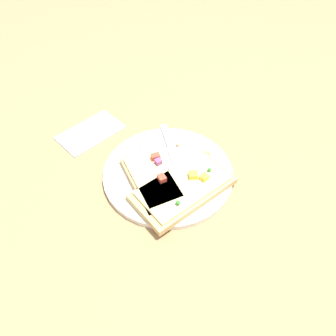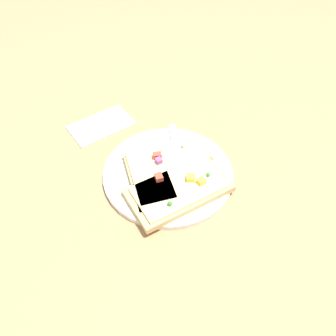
# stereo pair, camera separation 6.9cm
# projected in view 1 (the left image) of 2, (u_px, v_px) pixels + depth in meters

# --- Properties ---
(ground_plane) EXTENTS (4.00, 4.00, 0.00)m
(ground_plane) POSITION_uv_depth(u_px,v_px,m) (168.00, 175.00, 0.70)
(ground_plane) COLOR #9E7A51
(plate) EXTENTS (0.28, 0.28, 0.01)m
(plate) POSITION_uv_depth(u_px,v_px,m) (168.00, 173.00, 0.70)
(plate) COLOR silver
(plate) RESTS_ON ground
(fork) EXTENTS (0.11, 0.18, 0.01)m
(fork) POSITION_uv_depth(u_px,v_px,m) (150.00, 172.00, 0.69)
(fork) COLOR silver
(fork) RESTS_ON plate
(knife) EXTENTS (0.12, 0.19, 0.01)m
(knife) POSITION_uv_depth(u_px,v_px,m) (172.00, 150.00, 0.73)
(knife) COLOR silver
(knife) RESTS_ON plate
(pizza_slice_main) EXTENTS (0.21, 0.13, 0.03)m
(pizza_slice_main) POSITION_uv_depth(u_px,v_px,m) (183.00, 188.00, 0.65)
(pizza_slice_main) COLOR tan
(pizza_slice_main) RESTS_ON plate
(pizza_slice_corner) EXTENTS (0.13, 0.18, 0.03)m
(pizza_slice_corner) POSITION_uv_depth(u_px,v_px,m) (151.00, 178.00, 0.67)
(pizza_slice_corner) COLOR tan
(pizza_slice_corner) RESTS_ON plate
(crumb_scatter) EXTENTS (0.13, 0.09, 0.01)m
(crumb_scatter) POSITION_uv_depth(u_px,v_px,m) (186.00, 165.00, 0.70)
(crumb_scatter) COLOR tan
(crumb_scatter) RESTS_ON plate
(napkin) EXTENTS (0.15, 0.09, 0.01)m
(napkin) POSITION_uv_depth(u_px,v_px,m) (90.00, 132.00, 0.79)
(napkin) COLOR silver
(napkin) RESTS_ON ground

